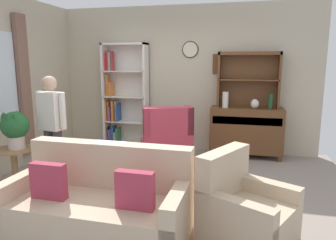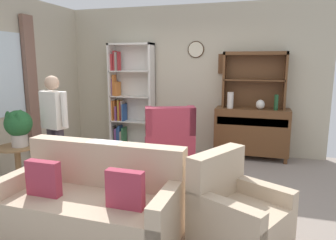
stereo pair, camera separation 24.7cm
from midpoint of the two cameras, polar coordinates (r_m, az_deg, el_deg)
The scene contains 17 objects.
ground_plane at distance 4.49m, azimuth -0.38°, elevation -12.52°, with size 5.40×4.60×0.02m, color gray.
wall_back at distance 6.21m, azimuth 5.44°, elevation 7.34°, with size 5.00×0.09×2.80m.
wall_left at distance 5.44m, azimuth -26.82°, elevation 5.73°, with size 0.16×4.20×2.80m.
area_rug at distance 4.17m, azimuth 1.08°, elevation -14.21°, with size 2.66×1.95×0.01m, color #846651.
bookshelf at distance 6.44m, azimuth -6.05°, elevation 3.79°, with size 0.90×0.30×2.10m.
sideboard at distance 5.94m, azimuth 16.02°, elevation -1.90°, with size 1.30×0.45×0.92m.
sideboard_hutch at distance 5.92m, azimuth 16.56°, elevation 8.30°, with size 1.10×0.26×1.00m.
vase_tall at distance 5.78m, azimuth 12.42°, elevation 3.52°, with size 0.11×0.11×0.29m, color beige.
vase_round at distance 5.79m, azimuth 17.55°, elevation 2.69°, with size 0.15×0.15×0.17m, color beige.
bottle_wine at distance 5.77m, azimuth 20.16°, elevation 3.01°, with size 0.07×0.07×0.27m, color #194223.
couch_floral at distance 3.41m, azimuth -11.27°, elevation -14.68°, with size 1.82×0.89×0.90m.
armchair_floral at distance 3.29m, azimuth 14.59°, elevation -16.24°, with size 1.04×1.03×0.88m.
wingback_chair at distance 5.23m, azimuth 1.55°, elevation -4.59°, with size 1.02×1.04×1.05m.
plant_stand at distance 4.84m, azimuth -24.17°, elevation -6.95°, with size 0.52×0.52×0.60m.
potted_plant_large at distance 4.68m, azimuth -24.13°, elevation -0.89°, with size 0.36×0.36×0.50m.
potted_plant_small at distance 4.77m, azimuth -19.46°, elevation -9.62°, with size 0.19×0.19×0.27m.
person_reading at distance 4.69m, azimuth -18.45°, elevation -0.36°, with size 0.52×0.28×1.56m.
Camera 2 is at (1.33, -3.92, 1.76)m, focal length 33.69 mm.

